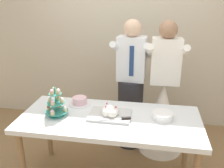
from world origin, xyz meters
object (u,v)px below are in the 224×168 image
at_px(person_groom, 131,93).
at_px(plate_stack, 162,116).
at_px(person_bride, 162,108).
at_px(round_cake, 80,101).
at_px(dessert_table, 110,124).
at_px(cupcake_stand, 56,105).
at_px(main_cake_tray, 110,113).

bearing_deg(person_groom, plate_stack, -60.56).
bearing_deg(person_bride, round_cake, -154.17).
relative_size(round_cake, person_groom, 0.14).
relative_size(plate_stack, person_groom, 0.13).
bearing_deg(round_cake, person_bride, 25.83).
xyz_separation_m(dessert_table, round_cake, (-0.38, 0.24, 0.11)).
relative_size(cupcake_stand, round_cake, 1.27).
distance_m(round_cake, person_bride, 1.05).
xyz_separation_m(plate_stack, person_bride, (0.03, 0.63, -0.23)).
bearing_deg(cupcake_stand, main_cake_tray, 6.93).
distance_m(dessert_table, plate_stack, 0.53).
bearing_deg(cupcake_stand, person_groom, 48.96).
bearing_deg(plate_stack, dessert_table, -173.15).
distance_m(dessert_table, cupcake_stand, 0.57).
bearing_deg(main_cake_tray, person_groom, 78.94).
bearing_deg(person_groom, main_cake_tray, -101.06).
xyz_separation_m(plate_stack, person_groom, (-0.38, 0.67, -0.06)).
bearing_deg(person_groom, cupcake_stand, -131.04).
height_order(person_groom, person_bride, same).
bearing_deg(main_cake_tray, cupcake_stand, -173.07).
xyz_separation_m(cupcake_stand, plate_stack, (1.05, 0.11, -0.08)).
xyz_separation_m(main_cake_tray, round_cake, (-0.38, 0.22, -0.00)).
xyz_separation_m(cupcake_stand, person_bride, (1.08, 0.73, -0.31)).
xyz_separation_m(dessert_table, person_groom, (0.14, 0.73, 0.05)).
bearing_deg(dessert_table, plate_stack, 6.85).
distance_m(plate_stack, round_cake, 0.92).
height_order(main_cake_tray, round_cake, main_cake_tray).
distance_m(dessert_table, round_cake, 0.47).
distance_m(cupcake_stand, round_cake, 0.34).
height_order(dessert_table, person_bride, person_bride).
distance_m(person_groom, person_bride, 0.44).
relative_size(cupcake_stand, main_cake_tray, 0.71).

